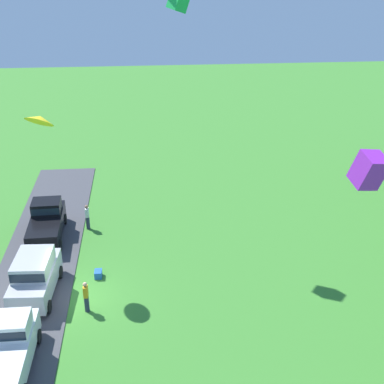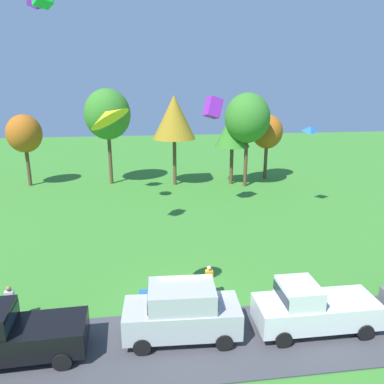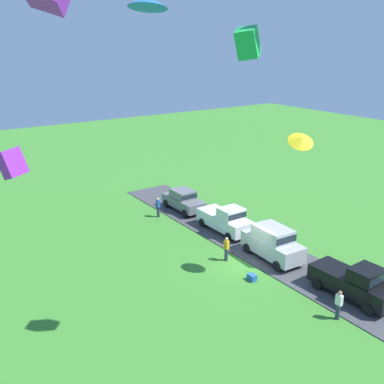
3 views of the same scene
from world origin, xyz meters
name	(u,v)px [view 1 (image 1 of 3)]	position (x,y,z in m)	size (l,w,h in m)	color
ground_plane	(74,298)	(0.00, 0.00, 0.00)	(120.00, 120.00, 0.00)	#3D842D
pavement_strip	(27,300)	(0.00, -2.40, 0.03)	(36.00, 4.40, 0.06)	#424247
car_pickup_far_end	(47,221)	(-6.80, -2.33, 1.11)	(5.06, 2.18, 2.14)	black
car_suv_by_flagpole	(35,274)	(-0.44, -1.95, 1.30)	(4.69, 2.24, 2.28)	#B7B7BC
car_pickup_near_entrance	(8,348)	(4.89, -2.18, 1.11)	(5.01, 2.06, 2.14)	white
person_beside_suv	(86,297)	(1.15, 0.78, 0.88)	(0.36, 0.24, 1.71)	#2D334C
person_on_lawn	(87,217)	(-7.58, 0.11, 0.88)	(0.36, 0.24, 1.71)	#2D334C
cooler_box	(98,274)	(-1.88, 1.13, 0.20)	(0.56, 0.40, 0.40)	blue
kite_box_low_drifter	(369,170)	(3.60, 13.27, 8.20)	(1.02, 1.02, 1.42)	purple
kite_box_over_trees	(179,0)	(-6.28, 6.05, 14.13)	(0.79, 0.79, 1.10)	green
kite_delta_high_right	(40,119)	(-2.92, -1.21, 8.84)	(1.49, 1.49, 0.33)	yellow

